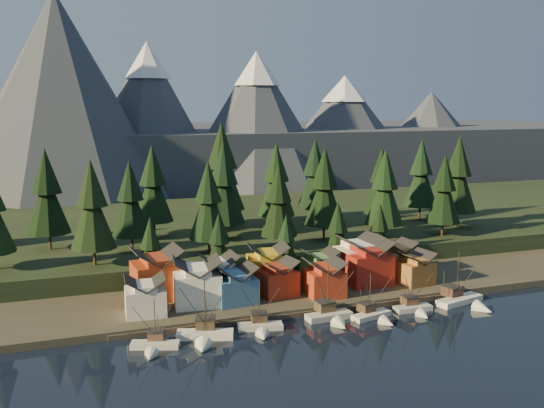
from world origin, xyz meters
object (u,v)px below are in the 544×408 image
object	(u,v)px
boat_0	(154,340)
boat_6	(465,295)
boat_3	(332,309)
boat_5	(415,303)
boat_2	(261,321)
boat_4	(375,310)
house_front_0	(145,295)
boat_1	(204,328)
house_back_1	(218,273)
house_front_1	(197,280)
house_back_0	(157,272)

from	to	relation	value
boat_0	boat_6	bearing A→B (deg)	19.92
boat_0	boat_3	world-z (taller)	boat_3
boat_6	boat_5	bearing A→B (deg)	167.68
boat_2	boat_4	bearing A→B (deg)	7.21
boat_4	house_front_0	distance (m)	46.70
boat_0	boat_1	size ratio (longest dim) A/B	0.80
boat_1	boat_5	bearing A→B (deg)	17.66
boat_5	boat_6	world-z (taller)	boat_6
boat_6	house_back_1	bearing A→B (deg)	143.27
boat_1	boat_4	distance (m)	35.39
boat_1	boat_6	xyz separation A→B (m)	(58.31, 0.62, -0.09)
boat_2	boat_4	size ratio (longest dim) A/B	1.03
house_front_0	house_front_1	size ratio (longest dim) A/B	0.78
boat_2	boat_4	xyz separation A→B (m)	(24.01, -1.71, -0.10)
boat_6	house_front_1	distance (m)	58.31
boat_1	house_back_0	distance (m)	24.50
boat_1	boat_2	xyz separation A→B (m)	(11.37, 0.98, -0.33)
house_back_0	house_back_1	size ratio (longest dim) A/B	1.23
boat_0	boat_2	size ratio (longest dim) A/B	0.94
boat_0	boat_2	world-z (taller)	boat_2
boat_4	boat_0	bearing A→B (deg)	166.64
house_front_1	house_back_0	distance (m)	10.31
boat_5	house_back_1	distance (m)	43.18
boat_3	boat_4	world-z (taller)	boat_3
boat_1	boat_4	size ratio (longest dim) A/B	1.21
boat_0	boat_4	xyz separation A→B (m)	(44.91, 0.48, 0.07)
boat_6	house_front_0	size ratio (longest dim) A/B	1.58
boat_6	house_back_0	world-z (taller)	house_back_0
boat_1	house_back_1	bearing A→B (deg)	86.36
boat_3	boat_6	bearing A→B (deg)	-4.60
house_back_1	boat_0	bearing A→B (deg)	-128.90
boat_2	house_front_1	size ratio (longest dim) A/B	1.00
boat_2	boat_4	world-z (taller)	boat_2
boat_2	boat_6	world-z (taller)	boat_6
boat_3	house_back_1	distance (m)	27.55
house_front_0	house_front_1	world-z (taller)	house_front_1
boat_0	house_front_1	xyz separation A→B (m)	(11.82, 17.42, 4.86)
boat_4	house_back_0	xyz separation A→B (m)	(-40.37, 24.22, 5.34)
house_front_1	boat_0	bearing A→B (deg)	-117.27
boat_6	house_back_1	xyz separation A→B (m)	(-50.02, 21.02, 3.93)
boat_2	boat_5	world-z (taller)	boat_2
house_front_0	boat_2	bearing A→B (deg)	-28.29
boat_0	boat_5	distance (m)	55.13
house_front_1	boat_4	bearing A→B (deg)	-20.22
boat_5	house_back_1	xyz separation A→B (m)	(-37.28, 21.38, 4.20)
boat_2	house_front_1	world-z (taller)	house_front_1
boat_5	boat_6	xyz separation A→B (m)	(12.73, 0.36, 0.27)
boat_3	house_front_0	distance (m)	37.73
boat_4	boat_5	world-z (taller)	boat_4
boat_4	boat_5	size ratio (longest dim) A/B	1.00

